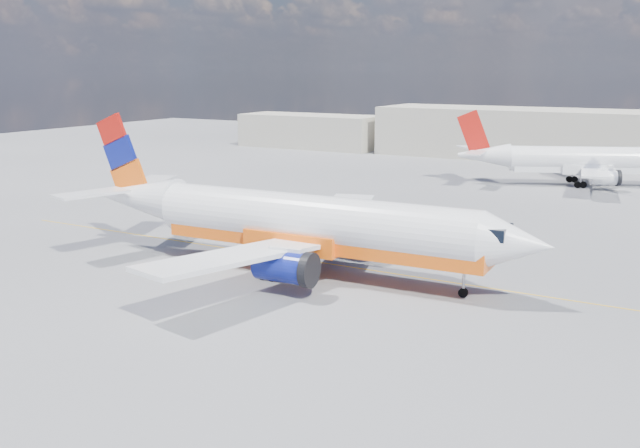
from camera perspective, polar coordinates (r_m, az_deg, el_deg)
The scene contains 7 objects.
ground at distance 50.04m, azimuth 2.12°, elevation -4.47°, with size 240.00×240.00×0.00m, color #57575C.
taxi_line at distance 52.61m, azimuth 3.63°, elevation -3.63°, with size 70.00×0.15×0.01m, color gold.
terminal_main at distance 119.21m, azimuth 21.41°, elevation 6.50°, with size 70.00×14.00×8.00m, color #AFA997.
terminal_annex at distance 133.19m, azimuth -0.75°, elevation 7.45°, with size 26.00×10.00×6.00m, color #AFA997.
main_jet at distance 50.73m, azimuth -1.67°, elevation 0.09°, with size 36.59×28.93×11.09m.
second_jet at distance 95.34m, azimuth 20.43°, elevation 4.77°, with size 30.47×22.96×9.38m.
traffic_cone at distance 53.17m, azimuth -0.19°, elevation -3.17°, with size 0.35×0.35×0.49m.
Camera 1 is at (22.03, -42.52, 14.52)m, focal length 40.00 mm.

